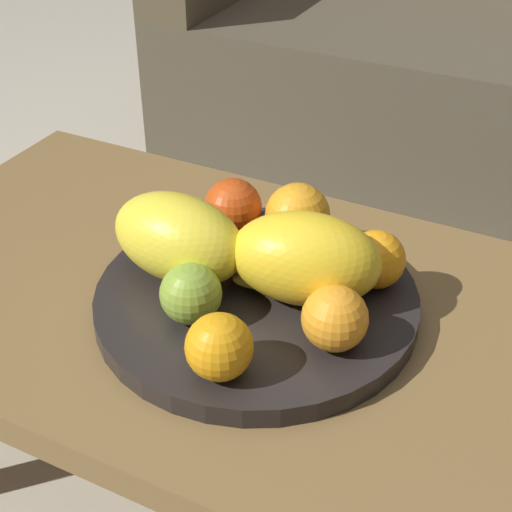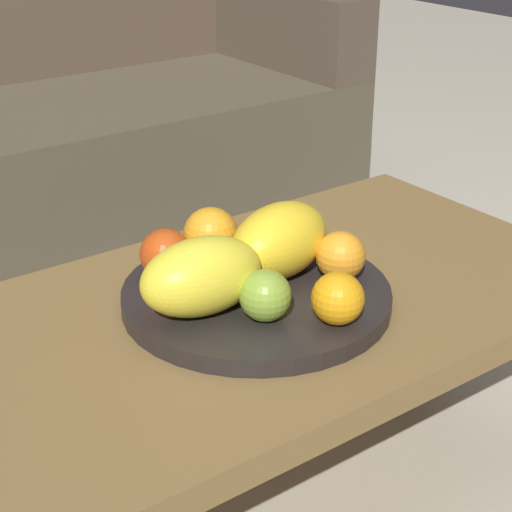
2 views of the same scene
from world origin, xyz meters
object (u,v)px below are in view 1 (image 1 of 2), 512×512
(orange_right, at_px, (219,347))
(apple_right, at_px, (233,207))
(melon_large_front, at_px, (305,259))
(banana_bunch, at_px, (294,265))
(apple_front, at_px, (191,294))
(fruit_bowl, at_px, (256,300))
(melon_smaller_beside, at_px, (179,238))
(orange_front, at_px, (335,318))
(orange_left, at_px, (300,216))
(coffee_table, at_px, (258,335))
(orange_back, at_px, (376,259))

(orange_right, relative_size, apple_right, 0.93)
(melon_large_front, bearing_deg, banana_bunch, 139.42)
(apple_front, bearing_deg, apple_right, 103.61)
(fruit_bowl, height_order, melon_large_front, melon_large_front)
(melon_smaller_beside, distance_m, orange_right, 0.18)
(melon_large_front, relative_size, melon_smaller_beside, 1.00)
(orange_right, bearing_deg, melon_smaller_beside, 134.21)
(melon_large_front, distance_m, orange_front, 0.09)
(fruit_bowl, bearing_deg, melon_large_front, 16.88)
(orange_left, xyz_separation_m, apple_front, (-0.05, -0.19, -0.01))
(apple_front, xyz_separation_m, apple_right, (-0.04, 0.18, 0.00))
(orange_front, distance_m, orange_right, 0.13)
(orange_right, bearing_deg, apple_right, 115.19)
(coffee_table, relative_size, melon_smaller_beside, 6.12)
(coffee_table, height_order, melon_smaller_beside, melon_smaller_beside)
(orange_left, height_order, apple_front, orange_left)
(orange_back, bearing_deg, apple_front, -136.10)
(orange_front, relative_size, apple_right, 0.95)
(apple_front, bearing_deg, orange_right, -41.70)
(melon_large_front, relative_size, orange_front, 2.41)
(fruit_bowl, relative_size, apple_front, 5.50)
(coffee_table, distance_m, fruit_bowl, 0.06)
(melon_large_front, xyz_separation_m, apple_front, (-0.09, -0.09, -0.02))
(melon_smaller_beside, xyz_separation_m, banana_bunch, (0.13, 0.04, -0.03))
(orange_front, bearing_deg, fruit_bowl, 158.22)
(melon_large_front, distance_m, apple_right, 0.16)
(fruit_bowl, height_order, orange_left, orange_left)
(orange_front, bearing_deg, melon_large_front, 134.65)
(apple_right, bearing_deg, apple_front, -76.39)
(coffee_table, xyz_separation_m, melon_large_front, (0.05, 0.01, 0.12))
(coffee_table, distance_m, melon_large_front, 0.13)
(fruit_bowl, relative_size, melon_large_front, 2.21)
(orange_right, height_order, banana_bunch, orange_right)
(coffee_table, distance_m, apple_right, 0.17)
(apple_right, bearing_deg, orange_front, -36.49)
(orange_front, relative_size, orange_right, 1.02)
(orange_right, height_order, apple_right, apple_right)
(coffee_table, relative_size, banana_bunch, 6.22)
(melon_smaller_beside, bearing_deg, apple_front, -50.25)
(coffee_table, distance_m, apple_front, 0.14)
(coffee_table, height_order, orange_left, orange_left)
(orange_back, xyz_separation_m, banana_bunch, (-0.08, -0.04, -0.01))
(orange_right, bearing_deg, orange_front, 46.89)
(banana_bunch, bearing_deg, melon_smaller_beside, -161.06)
(melon_large_front, bearing_deg, orange_back, 43.30)
(coffee_table, xyz_separation_m, melon_smaller_beside, (-0.10, -0.02, 0.12))
(melon_large_front, relative_size, apple_front, 2.49)
(coffee_table, relative_size, apple_right, 14.03)
(orange_right, relative_size, orange_back, 1.01)
(orange_left, relative_size, apple_right, 1.10)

